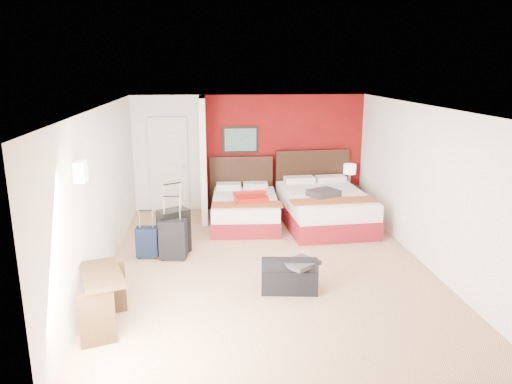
{
  "coord_description": "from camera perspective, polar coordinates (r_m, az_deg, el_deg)",
  "views": [
    {
      "loc": [
        -0.91,
        -7.15,
        3.08
      ],
      "look_at": [
        -0.1,
        0.8,
        1.0
      ],
      "focal_mm": 33.95,
      "sensor_mm": 36.0,
      "label": 1
    }
  ],
  "objects": [
    {
      "name": "suitcase_navy",
      "position": [
        8.23,
        -12.68,
        -5.93
      ],
      "size": [
        0.37,
        0.24,
        0.49
      ],
      "primitive_type": "cube",
      "rotation": [
        0.0,
        0.0,
        -0.06
      ],
      "color": "#101C32",
      "rests_on": "ground"
    },
    {
      "name": "suitcase_charcoal",
      "position": [
        8.06,
        -9.73,
        -5.67
      ],
      "size": [
        0.46,
        0.32,
        0.64
      ],
      "primitive_type": "cube",
      "rotation": [
        0.0,
        0.0,
        -0.13
      ],
      "color": "black",
      "rests_on": "ground"
    },
    {
      "name": "nightstand",
      "position": [
        10.89,
        10.83,
        -0.62
      ],
      "size": [
        0.43,
        0.43,
        0.54
      ],
      "primitive_type": "cube",
      "rotation": [
        0.0,
        0.0,
        0.13
      ],
      "color": "black",
      "rests_on": "ground"
    },
    {
      "name": "ground",
      "position": [
        7.84,
        1.36,
        -8.55
      ],
      "size": [
        6.5,
        6.5,
        0.0
      ],
      "primitive_type": "plane",
      "color": "#D5A883",
      "rests_on": "ground"
    },
    {
      "name": "jacket_draped",
      "position": [
        6.83,
        5.3,
        -8.34
      ],
      "size": [
        0.59,
        0.58,
        0.06
      ],
      "primitive_type": "cube",
      "rotation": [
        0.0,
        0.0,
        0.64
      ],
      "color": "#3A3A3F",
      "rests_on": "duffel_bag"
    },
    {
      "name": "partition_wall",
      "position": [
        9.94,
        -6.22,
        3.88
      ],
      "size": [
        0.12,
        1.2,
        2.5
      ],
      "primitive_type": "cube",
      "color": "silver",
      "rests_on": "ground"
    },
    {
      "name": "table_lamp",
      "position": [
        10.78,
        10.95,
        1.99
      ],
      "size": [
        0.34,
        0.34,
        0.47
      ],
      "primitive_type": "cylinder",
      "rotation": [
        0.0,
        0.0,
        -0.32
      ],
      "color": "white",
      "rests_on": "nightstand"
    },
    {
      "name": "entry_door",
      "position": [
        10.59,
        -10.24,
        3.16
      ],
      "size": [
        0.82,
        0.06,
        2.05
      ],
      "primitive_type": "cube",
      "color": "silver",
      "rests_on": "ground"
    },
    {
      "name": "duffel_bag",
      "position": [
        6.95,
        3.94,
        -9.97
      ],
      "size": [
        0.83,
        0.51,
        0.4
      ],
      "primitive_type": "cube",
      "rotation": [
        0.0,
        0.0,
        -0.13
      ],
      "color": "black",
      "rests_on": "ground"
    },
    {
      "name": "desk",
      "position": [
        6.2,
        -17.5,
        -12.11
      ],
      "size": [
        0.69,
        0.98,
        0.74
      ],
      "primitive_type": "cube",
      "rotation": [
        0.0,
        0.0,
        0.32
      ],
      "color": "#332111",
      "rests_on": "ground"
    },
    {
      "name": "jacket_bundle",
      "position": [
        9.33,
        7.95,
        -0.13
      ],
      "size": [
        0.67,
        0.62,
        0.13
      ],
      "primitive_type": "cube",
      "rotation": [
        0.0,
        0.0,
        0.45
      ],
      "color": "#36363B",
      "rests_on": "bed_right"
    },
    {
      "name": "red_accent_panel",
      "position": [
        10.67,
        3.26,
        4.69
      ],
      "size": [
        3.5,
        0.04,
        2.5
      ],
      "primitive_type": "cube",
      "color": "maroon",
      "rests_on": "ground"
    },
    {
      "name": "bed_right",
      "position": [
        9.74,
        8.03,
        -1.94
      ],
      "size": [
        1.68,
        2.31,
        0.67
      ],
      "primitive_type": "cube",
      "rotation": [
        0.0,
        0.0,
        0.05
      ],
      "color": "white",
      "rests_on": "ground"
    },
    {
      "name": "suitcase_black",
      "position": [
        8.27,
        -9.64,
        -4.75
      ],
      "size": [
        0.58,
        0.52,
        0.74
      ],
      "primitive_type": "cube",
      "rotation": [
        0.0,
        0.0,
        0.53
      ],
      "color": "black",
      "rests_on": "ground"
    },
    {
      "name": "room_walls",
      "position": [
        8.78,
        -8.89,
        2.42
      ],
      "size": [
        5.02,
        6.52,
        2.5
      ],
      "color": "white",
      "rests_on": "ground"
    },
    {
      "name": "red_suitcase_open",
      "position": [
        9.51,
        -0.68,
        -0.49
      ],
      "size": [
        0.71,
        0.91,
        0.1
      ],
      "primitive_type": "cube",
      "rotation": [
        0.0,
        0.0,
        0.12
      ],
      "color": "#B0160F",
      "rests_on": "bed_left"
    },
    {
      "name": "bed_left",
      "position": [
        9.69,
        -1.32,
        -2.23
      ],
      "size": [
        1.4,
        1.92,
        0.55
      ],
      "primitive_type": "cube",
      "rotation": [
        0.0,
        0.0,
        -0.06
      ],
      "color": "silver",
      "rests_on": "ground"
    }
  ]
}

